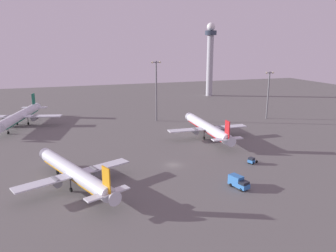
# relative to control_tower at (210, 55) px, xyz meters

# --- Properties ---
(ground_plane) EXTENTS (416.00, 416.00, 0.00)m
(ground_plane) POSITION_rel_control_tower_xyz_m (-69.70, -121.76, -28.57)
(ground_plane) COLOR #605E5B
(control_tower) EXTENTS (8.00, 8.00, 50.25)m
(control_tower) POSITION_rel_control_tower_xyz_m (0.00, 0.00, 0.00)
(control_tower) COLOR #A8A8B2
(control_tower) RESTS_ON ground
(airplane_terminal_side) EXTENTS (29.94, 37.95, 10.22)m
(airplane_terminal_side) POSITION_rel_control_tower_xyz_m (-99.20, -128.68, -24.70)
(airplane_terminal_side) COLOR silver
(airplane_terminal_side) RESTS_ON ground
(airplane_mid_apron) EXTENTS (32.35, 41.60, 10.68)m
(airplane_mid_apron) POSITION_rel_control_tower_xyz_m (-47.02, -97.68, -24.53)
(airplane_mid_apron) COLOR silver
(airplane_mid_apron) RESTS_ON ground
(airplane_far_stand) EXTENTS (36.04, 45.91, 11.97)m
(airplane_far_stand) POSITION_rel_control_tower_xyz_m (-119.23, -53.91, -24.04)
(airplane_far_stand) COLOR silver
(airplane_far_stand) RESTS_ON ground
(catering_truck) EXTENTS (3.93, 6.09, 3.05)m
(catering_truck) POSITION_rel_control_tower_xyz_m (-59.15, -142.42, -26.99)
(catering_truck) COLOR #3372BF
(catering_truck) RESTS_ON ground
(pushback_tug) EXTENTS (3.54, 2.89, 2.05)m
(pushback_tug) POSITION_rel_control_tower_xyz_m (-46.32, -128.51, -27.50)
(pushback_tug) COLOR #3372BF
(pushback_tug) RESTS_ON ground
(apron_light_west) EXTENTS (4.80, 0.90, 28.49)m
(apron_light_west) POSITION_rel_control_tower_xyz_m (-57.96, -63.59, -12.44)
(apron_light_west) COLOR slate
(apron_light_west) RESTS_ON ground
(apron_light_east) EXTENTS (4.80, 0.90, 23.21)m
(apron_light_east) POSITION_rel_control_tower_xyz_m (-4.48, -75.97, -15.16)
(apron_light_east) COLOR slate
(apron_light_east) RESTS_ON ground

